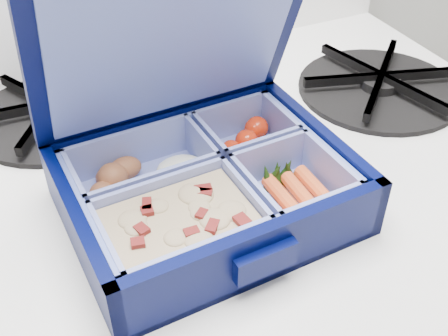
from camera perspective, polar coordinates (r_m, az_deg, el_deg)
name	(u,v)px	position (r m, az deg, el deg)	size (l,w,h in m)	color
bento_box	(207,188)	(0.50, -1.70, -2.06)	(0.25, 0.19, 0.06)	#000532
burner_grate	(380,81)	(0.71, 15.60, 8.51)	(0.20, 0.20, 0.03)	black
burner_grate_rear	(53,111)	(0.67, -16.95, 5.60)	(0.18, 0.18, 0.02)	black
fork	(223,121)	(0.63, -0.15, 4.85)	(0.03, 0.20, 0.01)	#B4B2BF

